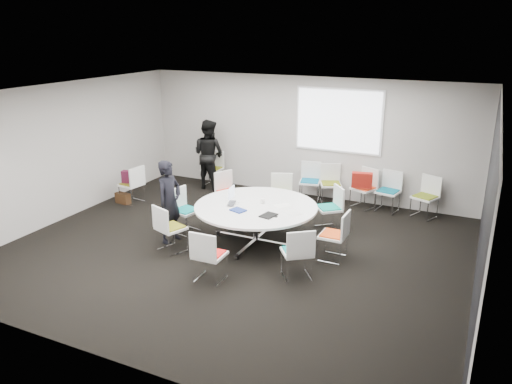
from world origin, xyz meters
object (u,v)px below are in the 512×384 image
at_px(chair_ring_a, 333,244).
at_px(chair_ring_c, 281,203).
at_px(laptop, 234,204).
at_px(chair_ring_g, 210,265).
at_px(chair_back_a, 310,189).
at_px(person_back, 209,154).
at_px(chair_ring_d, 229,200).
at_px(chair_back_c, 363,196).
at_px(maroon_bag, 131,177).
at_px(brown_bag, 123,198).
at_px(chair_ring_e, 186,219).
at_px(chair_ring_f, 171,237).
at_px(chair_ring_h, 297,262).
at_px(chair_back_e, 425,205).
at_px(chair_spare_left, 132,192).
at_px(cup, 263,201).
at_px(chair_back_b, 330,191).
at_px(chair_back_d, 388,199).
at_px(chair_ring_b, 329,216).
at_px(conference_table, 256,215).
at_px(chair_person_back, 213,175).
at_px(person_main, 169,202).

height_order(chair_ring_a, chair_ring_c, same).
bearing_deg(laptop, chair_ring_g, 176.74).
xyz_separation_m(chair_back_a, person_back, (-2.58, -0.18, 0.59)).
distance_m(chair_ring_d, chair_back_c, 3.00).
distance_m(maroon_bag, brown_bag, 0.54).
relative_size(chair_ring_e, brown_bag, 2.44).
relative_size(chair_ring_f, person_back, 0.51).
height_order(person_back, brown_bag, person_back).
relative_size(chair_ring_g, chair_ring_h, 1.00).
xyz_separation_m(chair_back_e, maroon_bag, (-6.18, -1.91, 0.34)).
xyz_separation_m(chair_ring_c, chair_back_c, (1.48, 1.22, 0.00)).
relative_size(chair_spare_left, cup, 9.78).
relative_size(chair_ring_f, chair_back_b, 1.00).
height_order(chair_ring_a, cup, chair_ring_a).
bearing_deg(chair_back_d, chair_ring_b, 72.39).
bearing_deg(person_back, chair_back_b, -168.09).
bearing_deg(chair_ring_a, chair_ring_d, 65.60).
bearing_deg(chair_ring_g, chair_spare_left, 143.12).
bearing_deg(chair_ring_f, chair_back_a, 90.82).
height_order(conference_table, chair_person_back, chair_person_back).
bearing_deg(chair_back_c, chair_ring_e, 70.24).
bearing_deg(chair_ring_d, chair_back_d, 142.96).
bearing_deg(chair_ring_g, maroon_bag, 143.22).
bearing_deg(chair_ring_f, chair_spare_left, 162.14).
bearing_deg(brown_bag, conference_table, -10.39).
height_order(chair_ring_b, chair_back_d, same).
bearing_deg(brown_bag, chair_spare_left, 29.04).
bearing_deg(laptop, chair_ring_c, -26.22).
xyz_separation_m(chair_ring_f, chair_ring_h, (2.40, 0.01, 0.00)).
bearing_deg(chair_ring_c, person_back, -43.50).
xyz_separation_m(chair_ring_b, chair_spare_left, (-4.53, -0.40, 0.00)).
bearing_deg(chair_ring_g, brown_bag, 145.83).
distance_m(conference_table, chair_back_a, 2.73).
xyz_separation_m(chair_back_a, chair_back_e, (2.57, -0.02, 0.00)).
height_order(chair_ring_g, chair_ring_h, same).
height_order(chair_back_e, person_main, person_main).
bearing_deg(chair_back_d, chair_ring_c, 42.14).
xyz_separation_m(chair_ring_b, chair_ring_c, (-1.17, 0.34, 0.00)).
bearing_deg(chair_ring_g, chair_back_c, 71.04).
distance_m(chair_ring_b, chair_back_b, 1.62).
bearing_deg(chair_ring_g, chair_person_back, 117.78).
xyz_separation_m(chair_person_back, person_main, (1.00, -3.31, 0.50)).
bearing_deg(person_main, chair_ring_d, -2.24).
relative_size(chair_ring_b, laptop, 2.84).
bearing_deg(chair_back_b, chair_ring_h, 74.85).
bearing_deg(chair_ring_c, chair_ring_a, 115.28).
height_order(chair_spare_left, chair_person_back, same).
relative_size(chair_ring_c, laptop, 2.84).
distance_m(chair_ring_e, chair_back_a, 3.25).
relative_size(laptop, cup, 3.44).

